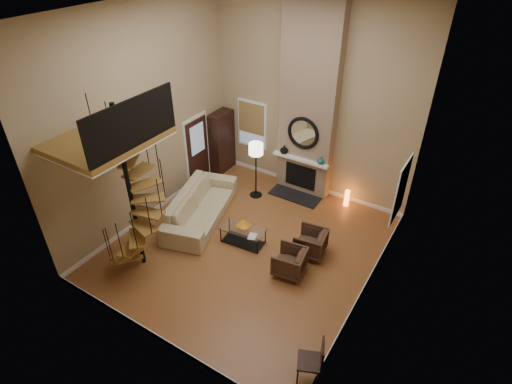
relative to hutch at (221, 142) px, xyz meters
The scene contains 33 objects.
ground 4.03m from the hutch, 45.08° to the right, with size 6.00×6.50×0.01m, color #A96836.
back_wall 3.33m from the hutch, ahead, with size 6.00×0.02×5.50m, color tan.
front_wall 6.87m from the hutch, 65.34° to the right, with size 6.00×0.02×5.50m, color tan.
left_wall 3.31m from the hutch, 94.87° to the right, with size 0.02×6.50×5.50m, color tan.
right_wall 6.64m from the hutch, 25.68° to the right, with size 0.02×6.50×5.50m, color tan.
ceiling 6.00m from the hutch, 45.08° to the right, with size 6.00×6.50×0.01m, color silver.
baseboard_back 2.94m from the hutch, ahead, with size 6.00×0.02×0.12m, color white.
baseboard_front 6.68m from the hutch, 65.31° to the right, with size 6.00×0.02×0.12m, color white.
baseboard_left 2.92m from the hutch, 94.66° to the right, with size 0.02×6.50×0.12m, color white.
baseboard_right 6.45m from the hutch, 25.72° to the right, with size 0.02×6.50×0.12m, color white.
chimney_breast 3.31m from the hutch, ahead, with size 1.60×0.38×5.50m, color #8A7059.
hearth 2.92m from the hutch, ahead, with size 1.50×0.60×0.04m, color black.
firebox 2.79m from the hutch, ahead, with size 0.95×0.02×0.72m, color black.
mantel 2.77m from the hutch, ahead, with size 1.70×0.18×0.06m, color white.
mirror_frame 2.94m from the hutch, ahead, with size 0.94×0.94×0.10m, color black.
mirror_disc 2.94m from the hutch, ahead, with size 0.80×0.80×0.01m, color white.
vase_left 2.24m from the hutch, ahead, with size 0.24×0.24×0.25m, color black.
vase_right 3.38m from the hutch, ahead, with size 0.20×0.20×0.21m, color #17534C.
window_back 1.18m from the hutch, 27.55° to the left, with size 1.02×0.06×1.52m.
window_right 5.83m from the hutch, ahead, with size 0.06×1.02×1.52m.
entry_door 0.99m from the hutch, 101.11° to the right, with size 0.10×1.05×2.16m.
loft 5.16m from the hutch, 81.06° to the right, with size 1.70×2.20×1.09m.
spiral_stair 4.74m from the hutch, 77.85° to the right, with size 1.47×1.47×4.06m.
hutch is the anchor object (origin of this frame).
sofa 2.73m from the hutch, 66.98° to the right, with size 2.92×1.14×0.85m, color #C1B386.
armchair_near 4.85m from the hutch, 27.23° to the right, with size 0.70×0.72×0.66m, color #482F21.
armchair_far 5.20m from the hutch, 36.31° to the right, with size 0.68×0.70×0.64m, color #482F21.
coffee_table 3.83m from the hutch, 46.41° to the right, with size 1.17×0.66×0.44m.
bowl 3.76m from the hutch, 45.88° to the right, with size 0.34×0.34×0.08m, color orange.
book 4.15m from the hutch, 44.33° to the right, with size 0.19×0.26×0.03m, color gray.
floor_lamp 1.96m from the hutch, 23.17° to the right, with size 0.40×0.40×1.71m.
accent_lamp 4.27m from the hutch, ahead, with size 0.14×0.14×0.50m, color orange.
side_chair 7.68m from the hutch, 42.11° to the right, with size 0.55×0.54×0.93m.
Camera 1 is at (4.33, -6.55, 6.91)m, focal length 28.90 mm.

